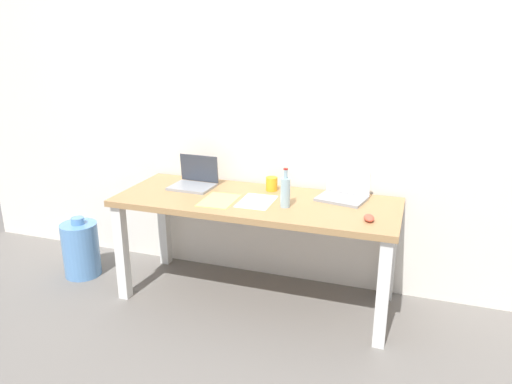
% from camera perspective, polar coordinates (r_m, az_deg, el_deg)
% --- Properties ---
extents(ground_plane, '(8.00, 8.00, 0.00)m').
position_cam_1_polar(ground_plane, '(3.49, 0.00, -12.18)').
color(ground_plane, slate).
extents(back_wall, '(5.20, 0.08, 2.60)m').
position_cam_1_polar(back_wall, '(3.44, 2.25, 10.40)').
color(back_wall, silver).
rests_on(back_wall, ground).
extents(desk, '(1.85, 0.70, 0.72)m').
position_cam_1_polar(desk, '(3.22, 0.00, -2.45)').
color(desk, '#A37A4C').
rests_on(desk, ground).
extents(laptop_left, '(0.30, 0.25, 0.21)m').
position_cam_1_polar(laptop_left, '(3.47, -7.22, 1.30)').
color(laptop_left, gray).
rests_on(laptop_left, desk).
extents(laptop_right, '(0.34, 0.28, 0.21)m').
position_cam_1_polar(laptop_right, '(3.23, 10.18, -0.04)').
color(laptop_right, gray).
rests_on(laptop_right, desk).
extents(beer_bottle, '(0.06, 0.06, 0.25)m').
position_cam_1_polar(beer_bottle, '(3.02, 3.44, 0.05)').
color(beer_bottle, '#99B7C1').
rests_on(beer_bottle, desk).
extents(computer_mouse, '(0.08, 0.11, 0.03)m').
position_cam_1_polar(computer_mouse, '(2.89, 13.06, -2.97)').
color(computer_mouse, '#D84C38').
rests_on(computer_mouse, desk).
extents(coffee_mug, '(0.08, 0.08, 0.09)m').
position_cam_1_polar(coffee_mug, '(3.36, 1.84, 0.96)').
color(coffee_mug, gold).
rests_on(coffee_mug, desk).
extents(paper_yellow_folder, '(0.22, 0.30, 0.00)m').
position_cam_1_polar(paper_yellow_folder, '(3.17, -4.33, -0.97)').
color(paper_yellow_folder, '#F4E06B').
rests_on(paper_yellow_folder, desk).
extents(paper_sheet_center, '(0.21, 0.30, 0.00)m').
position_cam_1_polar(paper_sheet_center, '(3.14, 0.07, -1.11)').
color(paper_sheet_center, white).
rests_on(paper_sheet_center, desk).
extents(water_cooler_jug, '(0.27, 0.27, 0.46)m').
position_cam_1_polar(water_cooler_jug, '(3.93, -19.76, -6.28)').
color(water_cooler_jug, '#598CC6').
rests_on(water_cooler_jug, ground).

